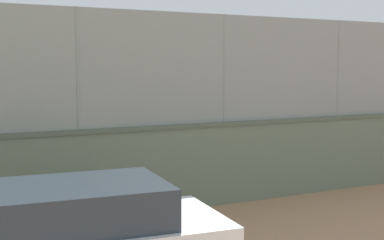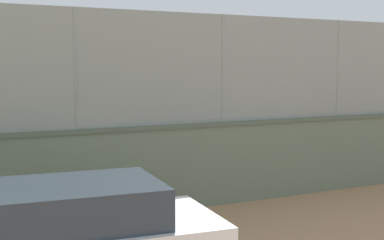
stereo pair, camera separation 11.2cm
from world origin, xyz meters
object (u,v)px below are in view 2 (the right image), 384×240
at_px(player_foreground_swinging, 160,120).
at_px(sports_ball, 198,120).
at_px(player_crossing_court, 26,149).
at_px(player_baseline_waiting, 221,116).

bearing_deg(player_foreground_swinging, sports_ball, 146.81).
xyz_separation_m(player_foreground_swinging, player_crossing_court, (5.35, 4.37, -0.08)).
bearing_deg(player_baseline_waiting, sports_ball, 46.40).
relative_size(player_foreground_swinging, player_crossing_court, 1.07).
height_order(player_baseline_waiting, player_crossing_court, player_crossing_court).
bearing_deg(sports_ball, player_baseline_waiting, -133.60).
bearing_deg(player_crossing_court, player_foreground_swinging, -140.80).
bearing_deg(sports_ball, player_foreground_swinging, -33.19).
bearing_deg(player_baseline_waiting, player_foreground_swinging, 26.01).
height_order(player_baseline_waiting, sports_ball, player_baseline_waiting).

